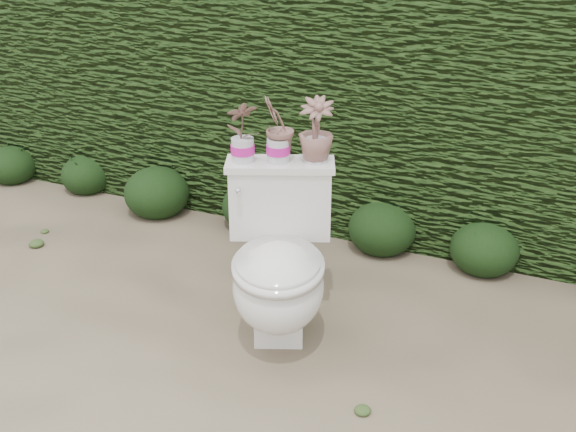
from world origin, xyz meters
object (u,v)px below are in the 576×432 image
at_px(toilet, 279,267).
at_px(potted_plant_center, 278,131).
at_px(potted_plant_right, 316,132).
at_px(potted_plant_left, 242,133).

relative_size(toilet, potted_plant_center, 2.73).
bearing_deg(potted_plant_center, toilet, 30.90).
bearing_deg(potted_plant_right, potted_plant_center, -176.99).
xyz_separation_m(potted_plant_center, potted_plant_right, (0.16, 0.07, -0.01)).
bearing_deg(potted_plant_right, potted_plant_left, -176.99).
relative_size(potted_plant_left, potted_plant_center, 0.93).
relative_size(toilet, potted_plant_right, 2.82).
distance_m(toilet, potted_plant_left, 0.63).
bearing_deg(potted_plant_left, potted_plant_right, 156.49).
bearing_deg(toilet, potted_plant_right, 55.87).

